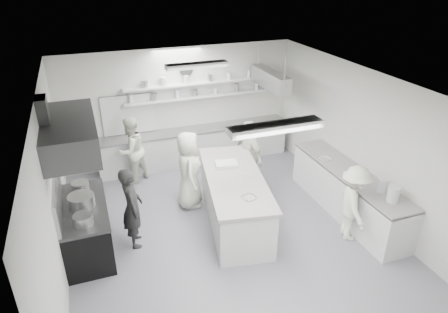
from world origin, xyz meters
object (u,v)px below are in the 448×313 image
object	(u,v)px
back_counter	(195,146)
right_counter	(348,193)
prep_island	(234,200)
cook_stove	(132,207)
stove	(87,229)
cook_back	(131,150)

from	to	relation	value
back_counter	right_counter	world-z (taller)	right_counter
prep_island	cook_stove	xyz separation A→B (m)	(-2.03, -0.02, 0.30)
right_counter	cook_stove	world-z (taller)	cook_stove
right_counter	back_counter	bearing A→B (deg)	124.65
right_counter	stove	bearing A→B (deg)	173.48
stove	right_counter	size ratio (longest dim) A/B	0.55
right_counter	cook_back	bearing A→B (deg)	144.23
prep_island	cook_back	xyz separation A→B (m)	(-1.69, 2.43, 0.32)
stove	cook_stove	size ratio (longest dim) A/B	1.12
back_counter	cook_stove	distance (m)	3.59
back_counter	cook_back	distance (m)	1.82
prep_island	cook_stove	world-z (taller)	cook_stove
cook_stove	right_counter	bearing A→B (deg)	-93.65
prep_island	cook_back	bearing A→B (deg)	135.11
back_counter	right_counter	bearing A→B (deg)	-55.35
stove	back_counter	xyz separation A→B (m)	(2.90, 2.80, 0.01)
prep_island	cook_back	size ratio (longest dim) A/B	1.67
stove	right_counter	xyz separation A→B (m)	(5.25, -0.60, 0.02)
back_counter	right_counter	distance (m)	4.13
back_counter	right_counter	size ratio (longest dim) A/B	1.52
back_counter	cook_back	size ratio (longest dim) A/B	3.05
back_counter	stove	bearing A→B (deg)	-136.01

